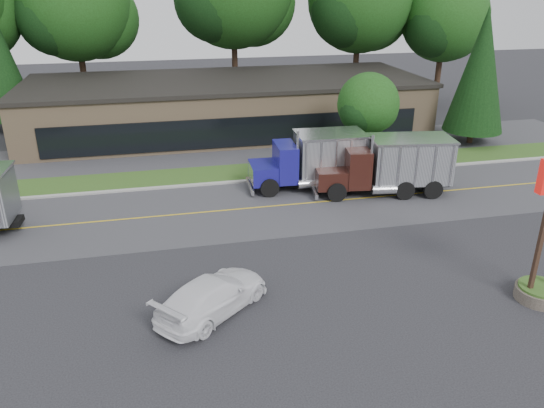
{
  "coord_description": "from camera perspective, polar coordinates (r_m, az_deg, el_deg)",
  "views": [
    {
      "loc": [
        -3.89,
        -17.82,
        11.84
      ],
      "look_at": [
        1.25,
        5.22,
        1.8
      ],
      "focal_mm": 35.0,
      "sensor_mm": 36.0,
      "label": 1
    }
  ],
  "objects": [
    {
      "name": "ground",
      "position": [
        21.74,
        -0.22,
        -9.95
      ],
      "size": [
        140.0,
        140.0,
        0.0
      ],
      "primitive_type": "plane",
      "color": "#37373C",
      "rests_on": "ground"
    },
    {
      "name": "grass_verge",
      "position": [
        35.1,
        -5.48,
        3.23
      ],
      "size": [
        60.0,
        3.4,
        0.03
      ],
      "primitive_type": "cube",
      "color": "#2C521C",
      "rests_on": "ground"
    },
    {
      "name": "strip_mall",
      "position": [
        45.29,
        -4.89,
        10.42
      ],
      "size": [
        32.0,
        12.0,
        4.0
      ],
      "primitive_type": "cube",
      "color": "#A08362",
      "rests_on": "ground"
    },
    {
      "name": "dump_truck_blue",
      "position": [
        32.31,
        4.56,
        4.87
      ],
      "size": [
        7.11,
        2.89,
        3.36
      ],
      "rotation": [
        0.0,
        0.0,
        3.1
      ],
      "color": "black",
      "rests_on": "ground"
    },
    {
      "name": "far_parking",
      "position": [
        39.82,
        -6.43,
        5.6
      ],
      "size": [
        60.0,
        7.0,
        0.02
      ],
      "primitive_type": "cube",
      "color": "#545458",
      "rests_on": "ground"
    },
    {
      "name": "tree_far_d",
      "position": [
        54.8,
        9.49,
        20.35
      ],
      "size": [
        10.47,
        9.86,
        14.94
      ],
      "color": "#382619",
      "rests_on": "ground"
    },
    {
      "name": "dump_truck_maroon",
      "position": [
        32.06,
        12.66,
        4.23
      ],
      "size": [
        8.22,
        3.68,
        3.36
      ],
      "rotation": [
        0.0,
        0.0,
        3.0
      ],
      "color": "black",
      "rests_on": "ground"
    },
    {
      "name": "tree_far_e",
      "position": [
        56.51,
        18.11,
        18.12
      ],
      "size": [
        8.81,
        8.3,
        12.57
      ],
      "color": "#382619",
      "rests_on": "ground"
    },
    {
      "name": "evergreen_right",
      "position": [
        43.51,
        21.49,
        13.23
      ],
      "size": [
        4.46,
        4.46,
        10.14
      ],
      "color": "#382619",
      "rests_on": "ground"
    },
    {
      "name": "road",
      "position": [
        29.57,
        -3.96,
        -0.61
      ],
      "size": [
        60.0,
        8.0,
        0.02
      ],
      "primitive_type": "cube",
      "color": "#545458",
      "rests_on": "ground"
    },
    {
      "name": "tree_verge",
      "position": [
        36.57,
        10.35,
        10.26
      ],
      "size": [
        4.38,
        4.12,
        6.25
      ],
      "color": "#382619",
      "rests_on": "ground"
    },
    {
      "name": "rally_car",
      "position": [
        20.62,
        -6.39,
        -9.72
      ],
      "size": [
        5.12,
        4.84,
        1.46
      ],
      "primitive_type": "imported",
      "rotation": [
        0.0,
        0.0,
        2.29
      ],
      "color": "white",
      "rests_on": "ground"
    },
    {
      "name": "center_line",
      "position": [
        29.57,
        -3.96,
        -0.61
      ],
      "size": [
        60.0,
        0.12,
        0.01
      ],
      "primitive_type": "cube",
      "color": "gold",
      "rests_on": "ground"
    },
    {
      "name": "curb",
      "position": [
        33.43,
        -5.08,
        2.21
      ],
      "size": [
        60.0,
        0.3,
        0.12
      ],
      "primitive_type": "cube",
      "color": "#9E9E99",
      "rests_on": "ground"
    },
    {
      "name": "tree_far_b",
      "position": [
        52.34,
        -20.24,
        18.94
      ],
      "size": [
        10.2,
        9.6,
        14.55
      ],
      "color": "#382619",
      "rests_on": "ground"
    }
  ]
}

